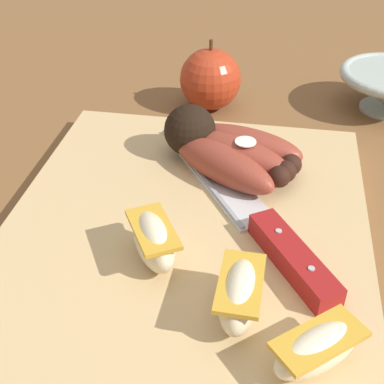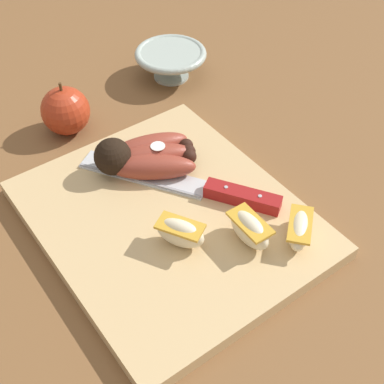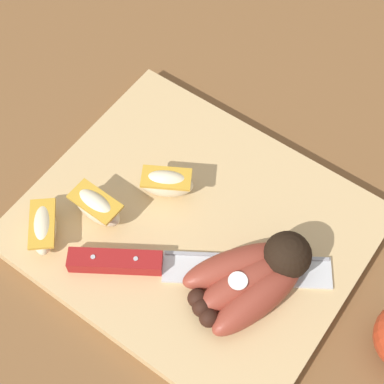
{
  "view_description": "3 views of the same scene",
  "coord_description": "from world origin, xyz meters",
  "px_view_note": "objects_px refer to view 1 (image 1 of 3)",
  "views": [
    {
      "loc": [
        -0.34,
        -0.06,
        0.31
      ],
      "look_at": [
        0.03,
        -0.0,
        0.03
      ],
      "focal_mm": 50.52,
      "sensor_mm": 36.0,
      "label": 1
    },
    {
      "loc": [
        -0.38,
        0.24,
        0.52
      ],
      "look_at": [
        -0.01,
        -0.03,
        0.05
      ],
      "focal_mm": 49.71,
      "sensor_mm": 36.0,
      "label": 2
    },
    {
      "loc": [
        0.19,
        -0.26,
        0.62
      ],
      "look_at": [
        -0.01,
        0.02,
        0.05
      ],
      "focal_mm": 56.96,
      "sensor_mm": 36.0,
      "label": 3
    }
  ],
  "objects_px": {
    "apple_wedge_middle": "(240,295)",
    "whole_apple": "(210,79)",
    "banana_bunch": "(226,149)",
    "chefs_knife": "(261,223)",
    "apple_wedge_near": "(318,349)",
    "apple_wedge_far": "(154,241)"
  },
  "relations": [
    {
      "from": "banana_bunch",
      "to": "whole_apple",
      "type": "distance_m",
      "value": 0.16
    },
    {
      "from": "apple_wedge_middle",
      "to": "banana_bunch",
      "type": "bearing_deg",
      "value": 9.6
    },
    {
      "from": "apple_wedge_near",
      "to": "apple_wedge_middle",
      "type": "relative_size",
      "value": 1.04
    },
    {
      "from": "banana_bunch",
      "to": "whole_apple",
      "type": "xyz_separation_m",
      "value": [
        0.16,
        0.04,
        -0.0
      ]
    },
    {
      "from": "apple_wedge_middle",
      "to": "whole_apple",
      "type": "relative_size",
      "value": 0.74
    },
    {
      "from": "banana_bunch",
      "to": "apple_wedge_middle",
      "type": "bearing_deg",
      "value": -170.4
    },
    {
      "from": "apple_wedge_far",
      "to": "whole_apple",
      "type": "relative_size",
      "value": 0.76
    },
    {
      "from": "whole_apple",
      "to": "apple_wedge_near",
      "type": "bearing_deg",
      "value": -162.39
    },
    {
      "from": "banana_bunch",
      "to": "whole_apple",
      "type": "height_order",
      "value": "whole_apple"
    },
    {
      "from": "banana_bunch",
      "to": "apple_wedge_near",
      "type": "relative_size",
      "value": 2.12
    },
    {
      "from": "banana_bunch",
      "to": "whole_apple",
      "type": "relative_size",
      "value": 1.64
    },
    {
      "from": "apple_wedge_near",
      "to": "whole_apple",
      "type": "height_order",
      "value": "whole_apple"
    },
    {
      "from": "whole_apple",
      "to": "apple_wedge_far",
      "type": "bearing_deg",
      "value": 179.84
    },
    {
      "from": "apple_wedge_near",
      "to": "apple_wedge_middle",
      "type": "bearing_deg",
      "value": 57.89
    },
    {
      "from": "chefs_knife",
      "to": "apple_wedge_far",
      "type": "bearing_deg",
      "value": 122.8
    },
    {
      "from": "chefs_knife",
      "to": "apple_wedge_far",
      "type": "xyz_separation_m",
      "value": [
        -0.05,
        0.08,
        0.01
      ]
    },
    {
      "from": "apple_wedge_middle",
      "to": "apple_wedge_far",
      "type": "distance_m",
      "value": 0.08
    },
    {
      "from": "apple_wedge_middle",
      "to": "whole_apple",
      "type": "distance_m",
      "value": 0.35
    },
    {
      "from": "apple_wedge_far",
      "to": "whole_apple",
      "type": "bearing_deg",
      "value": -0.16
    },
    {
      "from": "chefs_knife",
      "to": "whole_apple",
      "type": "relative_size",
      "value": 2.92
    },
    {
      "from": "apple_wedge_near",
      "to": "chefs_knife",
      "type": "bearing_deg",
      "value": 18.53
    },
    {
      "from": "banana_bunch",
      "to": "apple_wedge_near",
      "type": "xyz_separation_m",
      "value": [
        -0.22,
        -0.08,
        -0.0
      ]
    }
  ]
}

